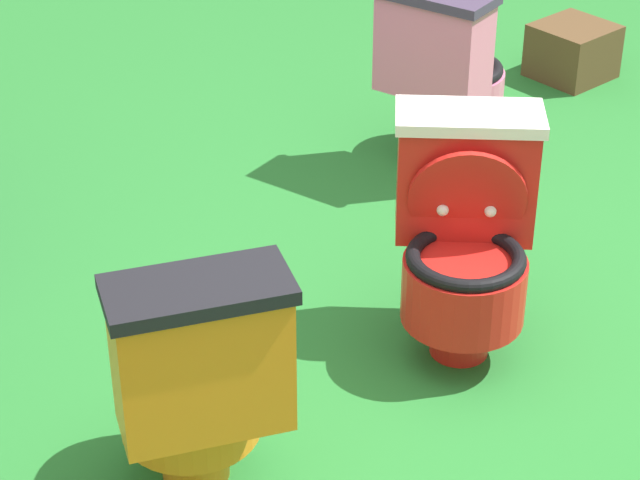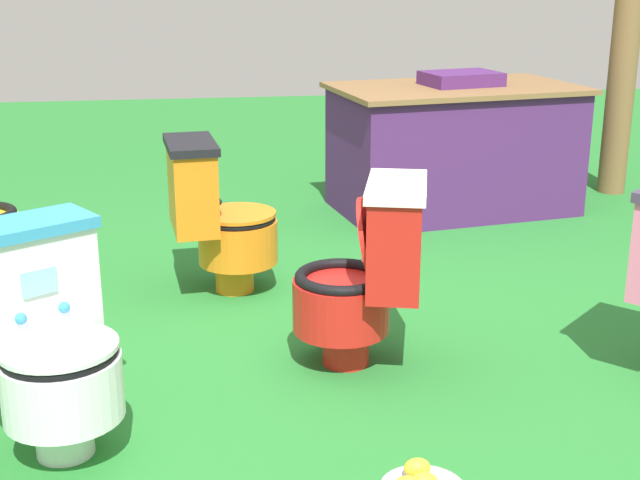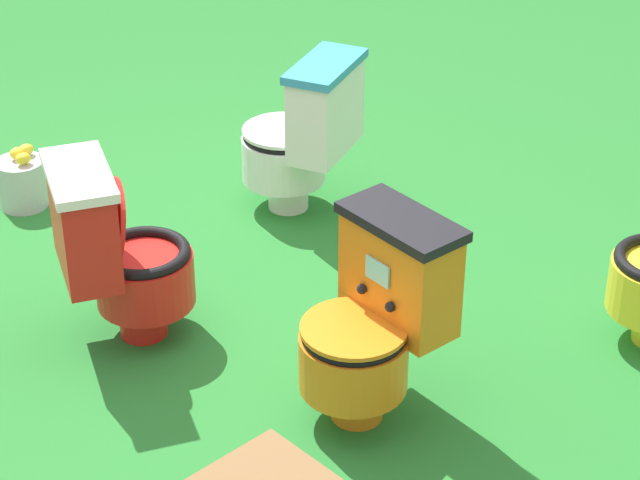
# 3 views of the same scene
# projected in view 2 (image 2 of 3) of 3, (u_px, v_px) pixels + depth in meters

# --- Properties ---
(ground) EXTENTS (14.00, 14.00, 0.00)m
(ground) POSITION_uv_depth(u_px,v_px,m) (320.00, 357.00, 3.49)
(ground) COLOR #26752D
(toilet_red) EXTENTS (0.58, 0.52, 0.73)m
(toilet_red) POSITION_uv_depth(u_px,v_px,m) (366.00, 273.00, 3.32)
(toilet_red) COLOR red
(toilet_red) RESTS_ON ground
(toilet_orange) EXTENTS (0.53, 0.45, 0.73)m
(toilet_orange) POSITION_uv_depth(u_px,v_px,m) (218.00, 216.00, 4.08)
(toilet_orange) COLOR orange
(toilet_orange) RESTS_ON ground
(toilet_white) EXTENTS (0.60, 0.63, 0.73)m
(toilet_white) POSITION_uv_depth(u_px,v_px,m) (46.00, 339.00, 2.75)
(toilet_white) COLOR white
(toilet_white) RESTS_ON ground
(vendor_table) EXTENTS (1.58, 1.08, 0.85)m
(vendor_table) POSITION_uv_depth(u_px,v_px,m) (454.00, 148.00, 5.45)
(vendor_table) COLOR #4C2360
(vendor_table) RESTS_ON ground
(wooden_post) EXTENTS (0.18, 0.18, 2.00)m
(wooden_post) POSITION_uv_depth(u_px,v_px,m) (626.00, 41.00, 5.69)
(wooden_post) COLOR brown
(wooden_post) RESTS_ON ground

